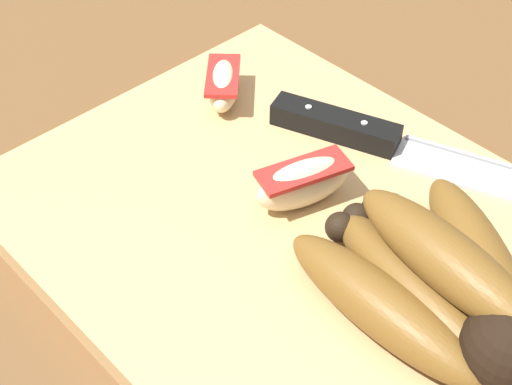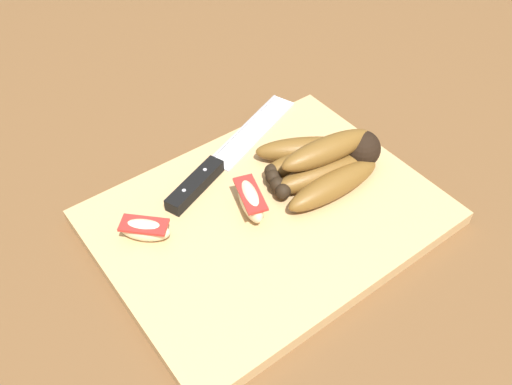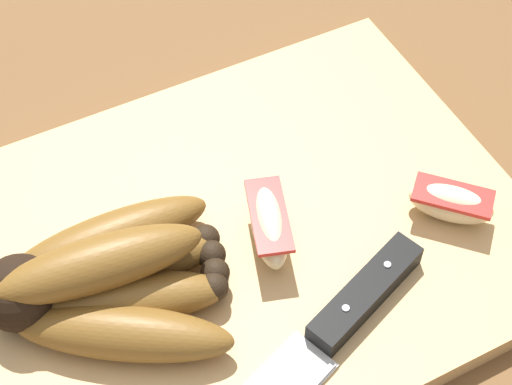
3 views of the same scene
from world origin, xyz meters
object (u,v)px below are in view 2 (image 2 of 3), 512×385
(apple_wedge_near, at_px, (250,200))
(apple_wedge_middle, at_px, (145,230))
(chefs_knife, at_px, (217,165))
(banana_bunch, at_px, (325,162))

(apple_wedge_near, bearing_deg, apple_wedge_middle, 162.40)
(chefs_knife, bearing_deg, apple_wedge_near, -96.85)
(apple_wedge_near, relative_size, apple_wedge_middle, 1.21)
(banana_bunch, relative_size, apple_wedge_near, 2.26)
(apple_wedge_middle, bearing_deg, chefs_knife, 20.34)
(banana_bunch, relative_size, chefs_knife, 0.61)
(apple_wedge_near, xyz_separation_m, apple_wedge_middle, (-0.13, 0.04, -0.00))
(chefs_knife, bearing_deg, apple_wedge_middle, -159.66)
(banana_bunch, distance_m, chefs_knife, 0.15)
(banana_bunch, xyz_separation_m, apple_wedge_middle, (-0.24, 0.05, -0.01))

